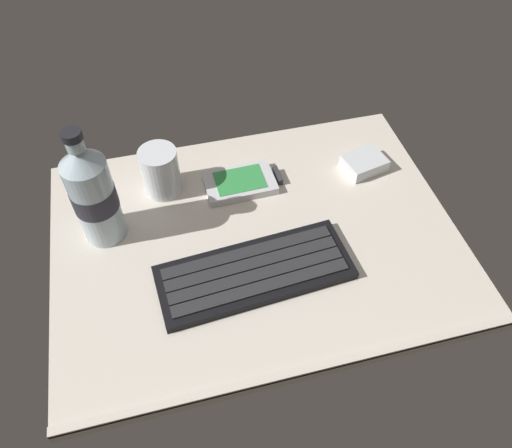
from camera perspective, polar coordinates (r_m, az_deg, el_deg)
ground_plane at (r=80.92cm, az=0.04°, el=-1.92°), size 64.00×48.00×2.80cm
keyboard at (r=75.19cm, az=-0.17°, el=-5.49°), size 29.74×13.13×1.70cm
handheld_device at (r=87.23cm, az=-1.44°, el=4.79°), size 12.96×7.95×1.50cm
juice_cup at (r=85.79cm, az=-10.78°, el=5.74°), size 6.40×6.40×8.50cm
water_bottle at (r=77.75cm, az=-18.04°, el=3.26°), size 6.73×6.73×20.80cm
charger_block at (r=91.93cm, az=12.20°, el=6.77°), size 8.03×6.97×2.40cm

